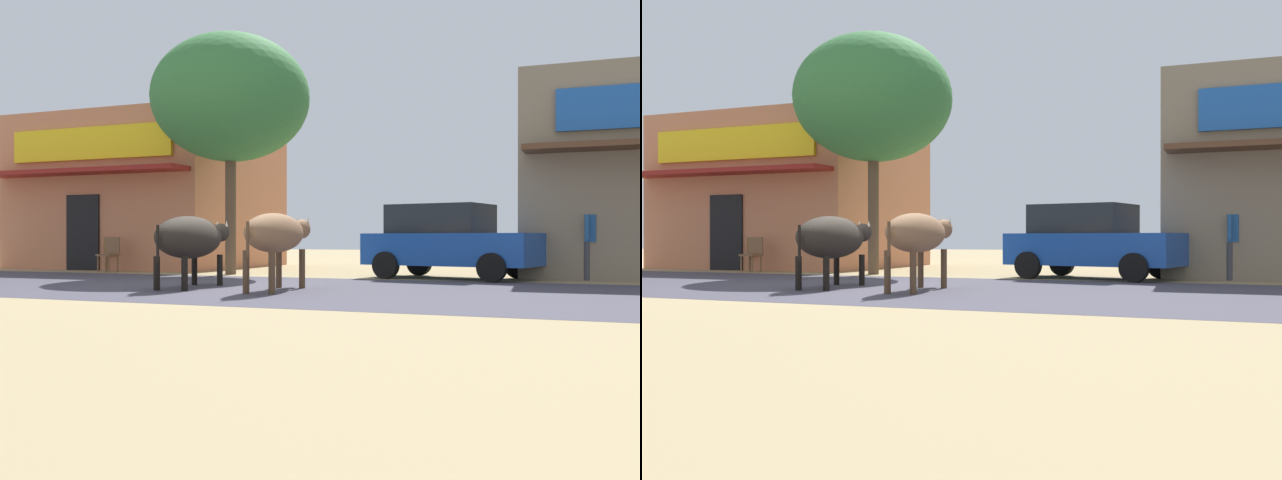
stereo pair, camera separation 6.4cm
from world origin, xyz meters
The scene contains 10 objects.
ground centered at (0.00, 0.00, 0.00)m, with size 80.00×80.00×0.00m, color tan.
asphalt_road centered at (0.00, 0.00, 0.00)m, with size 72.00×6.60×0.00m, color #413E4B.
storefront_left_cafe centered at (-6.67, 7.39, 2.26)m, with size 6.67×6.66×4.51m.
roadside_tree centered at (-2.02, 4.04, 4.34)m, with size 3.92×3.92×5.92m.
parked_hatchback_car centered at (3.35, 4.22, 0.84)m, with size 3.98×2.45×1.64m.
cow_near_brown centered at (-0.37, -0.42, 0.90)m, with size 0.97×2.83×1.29m.
cow_far_dark centered at (1.37, -0.48, 0.97)m, with size 0.80×2.88×1.32m.
pedestrian_by_shop centered at (6.21, 4.65, 0.94)m, with size 0.44×0.61×1.61m.
cafe_chair_near_tree centered at (-5.98, 4.58, 0.51)m, with size 0.59×0.59×0.92m.
cafe_chair_by_doorway centered at (-5.54, 3.88, 0.51)m, with size 0.45×0.45×0.92m.
Camera 1 is at (6.57, -11.52, 0.90)m, focal length 40.17 mm.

